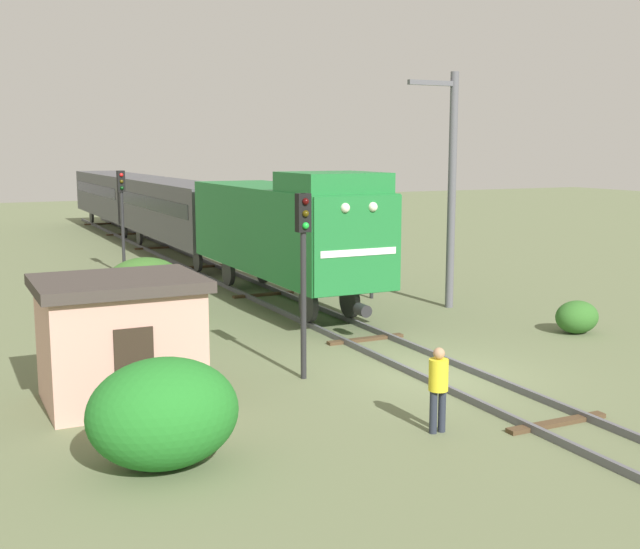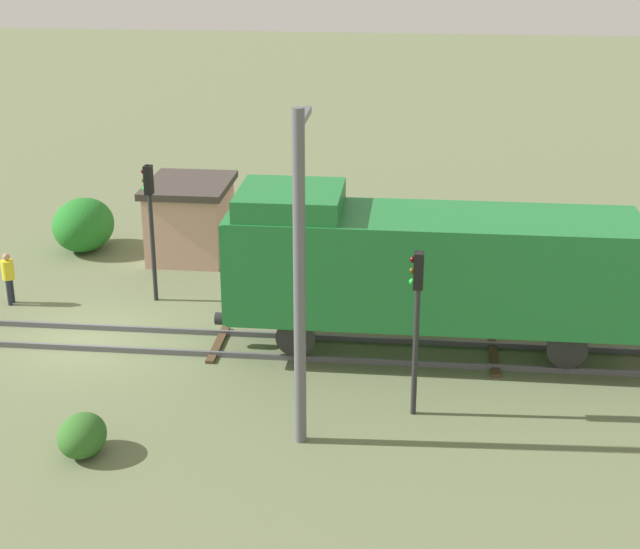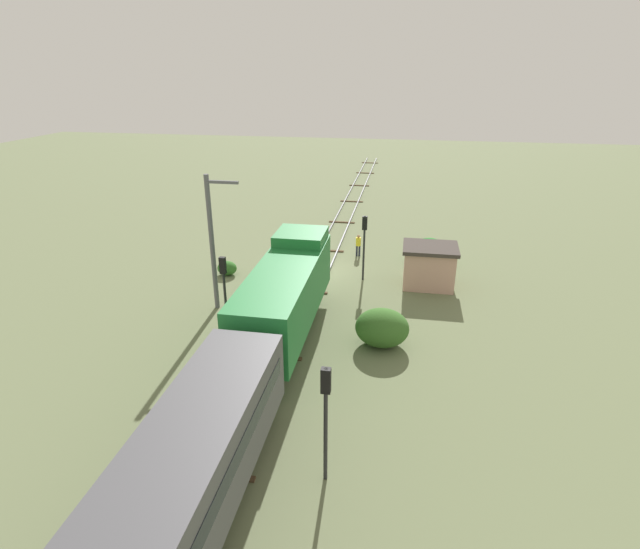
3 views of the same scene
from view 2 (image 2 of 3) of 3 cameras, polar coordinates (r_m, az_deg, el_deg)
ground_plane at (r=29.56m, az=-13.46°, el=-3.71°), size 141.89×141.89×0.00m
railway_track at (r=29.53m, az=-13.48°, el=-3.58°), size 2.40×94.59×0.16m
locomotive at (r=26.88m, az=6.06°, el=0.65°), size 2.90×11.60×4.60m
traffic_signal_near at (r=30.95m, az=-9.86°, el=3.81°), size 0.32×0.34×4.44m
traffic_signal_mid at (r=23.64m, az=5.65°, el=-1.72°), size 0.32×0.34×4.29m
worker_near_track at (r=32.41m, az=-17.68°, el=-0.00°), size 0.38×0.38×1.70m
catenary_mast at (r=21.90m, az=-1.19°, el=0.06°), size 1.94×0.28×8.00m
relay_hut at (r=35.37m, az=-7.56°, el=3.26°), size 3.50×2.90×2.74m
bush_near at (r=32.15m, az=5.88°, el=0.77°), size 2.76×2.26×2.01m
bush_mid at (r=36.75m, az=-13.60°, el=2.83°), size 2.65×2.17×1.93m
bush_far at (r=23.56m, az=-13.68°, el=-9.09°), size 1.36×1.11×0.99m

